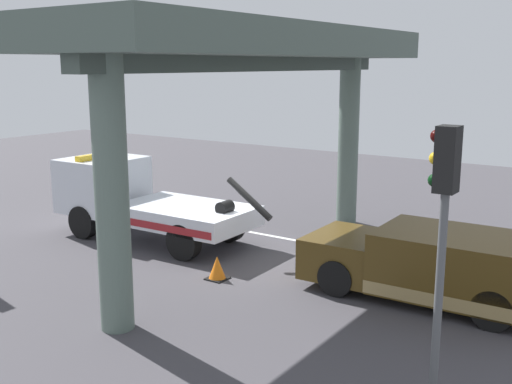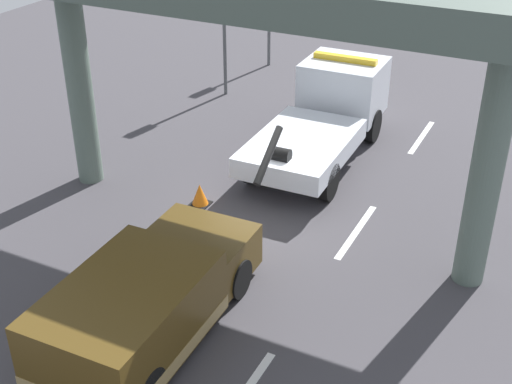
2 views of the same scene
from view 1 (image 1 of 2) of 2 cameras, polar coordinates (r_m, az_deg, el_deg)
ground_plane at (r=16.91m, az=-1.58°, el=-6.23°), size 60.00×40.00×0.10m
lane_stripe_west at (r=16.51m, az=20.69°, el=-7.27°), size 2.60×0.16×0.01m
lane_stripe_mid at (r=18.73m, az=2.60°, el=-4.28°), size 2.60×0.16×0.01m
lane_stripe_east at (r=22.38m, az=-10.54°, el=-1.80°), size 2.60×0.16×0.01m
tow_truck_white at (r=19.02m, az=-11.00°, el=-0.52°), size 7.28×2.55×2.46m
towed_van_green at (r=14.33m, az=15.93°, el=-6.56°), size 5.25×2.33×1.58m
overpass_structure at (r=15.69m, az=0.43°, el=12.40°), size 3.60×12.11×6.11m
traffic_light_near at (r=8.75m, az=16.84°, el=-1.87°), size 0.39×0.32×4.37m
traffic_cone_orange at (r=15.21m, az=-3.60°, el=-7.05°), size 0.49×0.49×0.58m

